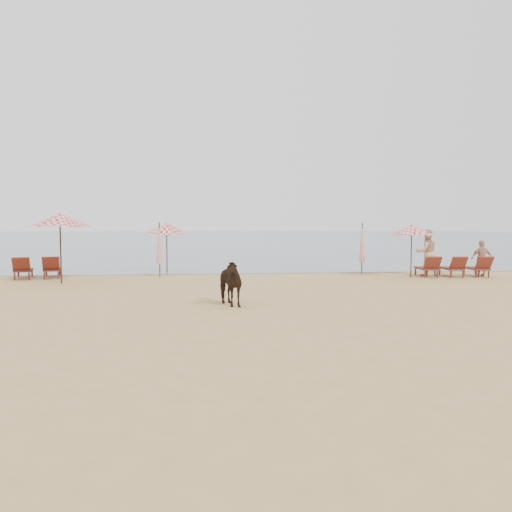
% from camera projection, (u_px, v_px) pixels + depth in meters
% --- Properties ---
extents(ground, '(120.00, 120.00, 0.00)m').
position_uv_depth(ground, '(278.00, 316.00, 11.66)').
color(ground, tan).
rests_on(ground, ground).
extents(sea, '(160.00, 140.00, 0.06)m').
position_uv_depth(sea, '(214.00, 236.00, 91.09)').
color(sea, '#51606B').
rests_on(sea, ground).
extents(lounger_cluster_left, '(2.01, 1.96, 0.60)m').
position_uv_depth(lounger_cluster_left, '(37.00, 268.00, 19.77)').
color(lounger_cluster_left, maroon).
rests_on(lounger_cluster_left, ground).
extents(lounger_cluster_right, '(2.82, 1.82, 0.59)m').
position_uv_depth(lounger_cluster_right, '(453.00, 267.00, 20.41)').
color(lounger_cluster_right, maroon).
rests_on(lounger_cluster_right, ground).
extents(umbrella_open_left_a, '(2.25, 2.25, 2.56)m').
position_uv_depth(umbrella_open_left_a, '(60.00, 220.00, 18.03)').
color(umbrella_open_left_a, black).
rests_on(umbrella_open_left_a, ground).
extents(umbrella_open_left_b, '(1.81, 1.85, 2.31)m').
position_uv_depth(umbrella_open_left_b, '(167.00, 228.00, 22.26)').
color(umbrella_open_left_b, black).
rests_on(umbrella_open_left_b, ground).
extents(umbrella_open_right, '(1.74, 1.74, 2.13)m').
position_uv_depth(umbrella_open_right, '(412.00, 230.00, 19.97)').
color(umbrella_open_right, black).
rests_on(umbrella_open_right, ground).
extents(umbrella_closed_left, '(0.27, 0.27, 2.25)m').
position_uv_depth(umbrella_closed_left, '(160.00, 243.00, 20.38)').
color(umbrella_closed_left, black).
rests_on(umbrella_closed_left, ground).
extents(umbrella_closed_right, '(0.27, 0.27, 2.24)m').
position_uv_depth(umbrella_closed_right, '(362.00, 242.00, 21.71)').
color(umbrella_closed_right, black).
rests_on(umbrella_closed_right, ground).
extents(cow, '(1.12, 1.59, 1.23)m').
position_uv_depth(cow, '(227.00, 282.00, 13.19)').
color(cow, black).
rests_on(cow, ground).
extents(beachgoer_right_a, '(0.96, 0.76, 1.94)m').
position_uv_depth(beachgoer_right_a, '(427.00, 253.00, 20.93)').
color(beachgoer_right_a, '#D4A885').
rests_on(beachgoer_right_a, ground).
extents(beachgoer_right_b, '(0.90, 0.41, 1.51)m').
position_uv_depth(beachgoer_right_b, '(482.00, 258.00, 20.57)').
color(beachgoer_right_b, tan).
rests_on(beachgoer_right_b, ground).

